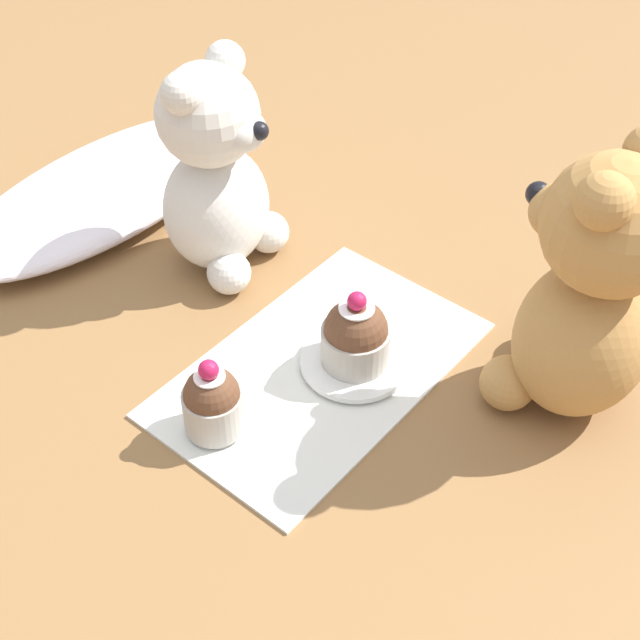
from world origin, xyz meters
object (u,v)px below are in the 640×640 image
object	(u,v)px
teddy_bear_cream	(216,174)
cupcake_near_cream_bear	(213,402)
teddy_bear_tan	(591,293)
saucer_plate	(355,361)
cupcake_near_tan_bear	(356,336)

from	to	relation	value
teddy_bear_cream	cupcake_near_cream_bear	xyz separation A→B (m)	(-0.15, -0.14, -0.06)
teddy_bear_cream	cupcake_near_cream_bear	world-z (taller)	teddy_bear_cream
teddy_bear_tan	saucer_plate	xyz separation A→B (m)	(-0.08, 0.14, -0.10)
saucer_plate	cupcake_near_cream_bear	bearing A→B (deg)	161.11
teddy_bear_cream	teddy_bear_tan	xyz separation A→B (m)	(0.05, -0.32, 0.01)
cupcake_near_cream_bear	cupcake_near_tan_bear	world-z (taller)	cupcake_near_tan_bear
teddy_bear_cream	cupcake_near_tan_bear	world-z (taller)	teddy_bear_cream
saucer_plate	cupcake_near_tan_bear	size ratio (longest dim) A/B	1.26
cupcake_near_cream_bear	saucer_plate	bearing A→B (deg)	-18.89
cupcake_near_cream_bear	saucer_plate	xyz separation A→B (m)	(0.12, -0.04, -0.02)
cupcake_near_tan_bear	teddy_bear_cream	bearing A→B (deg)	79.70
teddy_bear_cream	cupcake_near_tan_bear	distance (m)	0.19
cupcake_near_cream_bear	saucer_plate	size ratio (longest dim) A/B	0.78
teddy_bear_cream	saucer_plate	distance (m)	0.20
teddy_bear_cream	saucer_plate	world-z (taller)	teddy_bear_cream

